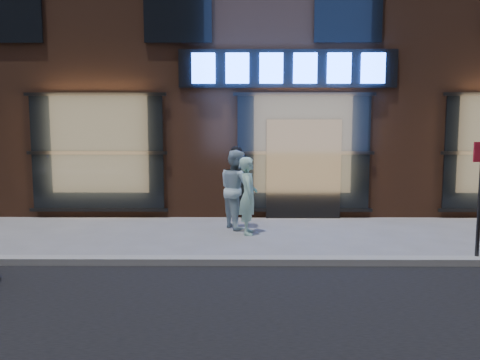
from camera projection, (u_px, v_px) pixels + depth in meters
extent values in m
plane|color=slate|center=(333.00, 265.00, 7.57)|extent=(90.00, 90.00, 0.00)
cube|color=gray|center=(333.00, 261.00, 7.56)|extent=(60.00, 0.25, 0.12)
cube|color=#54301E|center=(289.00, 40.00, 14.96)|extent=(30.00, 8.00, 10.00)
cube|color=black|center=(288.00, 69.00, 11.09)|extent=(5.20, 0.06, 0.90)
cube|color=black|center=(303.00, 169.00, 11.33)|extent=(1.80, 0.10, 2.40)
cube|color=#FFBF72|center=(98.00, 153.00, 11.37)|extent=(3.00, 0.04, 2.60)
cube|color=black|center=(97.00, 153.00, 11.33)|extent=(3.20, 0.06, 2.80)
cube|color=#FFBF72|center=(303.00, 153.00, 11.34)|extent=(3.00, 0.04, 2.60)
cube|color=black|center=(304.00, 153.00, 11.30)|extent=(3.20, 0.06, 2.80)
cube|color=black|center=(8.00, 8.00, 10.96)|extent=(1.60, 0.06, 1.60)
cube|color=black|center=(178.00, 8.00, 10.94)|extent=(1.60, 0.06, 1.60)
cube|color=black|center=(349.00, 7.00, 10.91)|extent=(1.60, 0.06, 1.60)
cube|color=#2659FF|center=(204.00, 68.00, 11.03)|extent=(0.55, 0.12, 0.70)
cube|color=#2659FF|center=(237.00, 68.00, 11.03)|extent=(0.55, 0.12, 0.70)
cube|color=#2659FF|center=(271.00, 68.00, 11.02)|extent=(0.55, 0.12, 0.70)
cube|color=#2659FF|center=(305.00, 68.00, 11.02)|extent=(0.55, 0.12, 0.70)
cube|color=#2659FF|center=(339.00, 68.00, 11.01)|extent=(0.55, 0.12, 0.70)
cube|color=#2659FF|center=(373.00, 68.00, 11.01)|extent=(0.55, 0.12, 0.70)
imported|color=#ADE3CC|center=(248.00, 196.00, 9.67)|extent=(0.40, 0.59, 1.61)
imported|color=silver|center=(236.00, 189.00, 10.26)|extent=(0.97, 1.05, 1.73)
cylinder|color=#262628|center=(480.00, 203.00, 7.54)|extent=(0.06, 0.06, 2.00)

